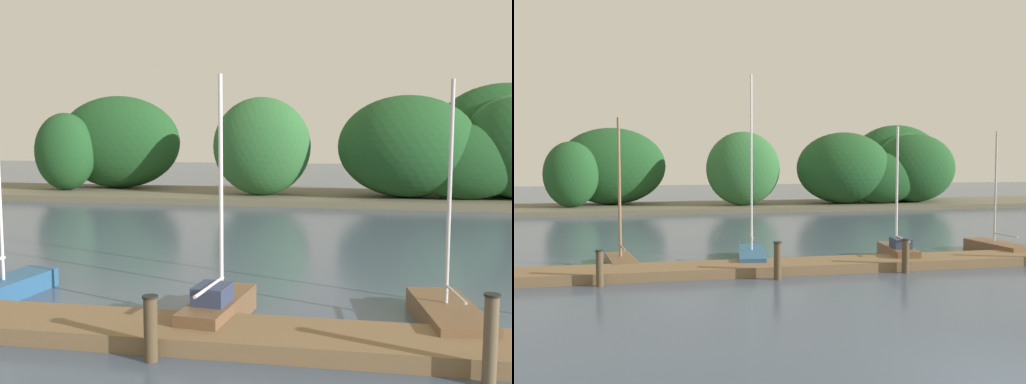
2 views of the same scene
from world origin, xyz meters
The scene contains 7 objects.
dock_pier centered at (0.00, 10.79, 0.17)m, with size 29.98×1.80×0.35m.
far_shore centered at (4.55, 36.28, 3.09)m, with size 63.53×8.39×7.29m.
sailboat_2 centered at (-2.82, 12.79, 0.33)m, with size 1.49×3.96×7.52m.
sailboat_3 centered at (3.09, 11.99, 0.42)m, with size 1.22×3.10×5.50m.
sailboat_4 centered at (8.04, 12.66, 0.30)m, with size 1.58×3.40×5.36m.
mooring_piling_3 centered at (2.36, 9.67, 0.63)m, with size 0.29×0.29×1.25m.
mooring_piling_4 centered at (8.31, 9.67, 0.80)m, with size 0.27×0.27×1.58m.
Camera 1 is at (6.14, -0.23, 4.23)m, focal length 40.74 mm.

